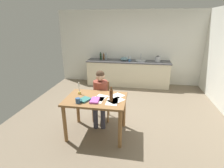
{
  "coord_description": "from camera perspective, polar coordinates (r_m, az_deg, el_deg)",
  "views": [
    {
      "loc": [
        0.44,
        -3.78,
        2.17
      ],
      "look_at": [
        -0.18,
        -0.12,
        0.85
      ],
      "focal_mm": 27.69,
      "sensor_mm": 36.0,
      "label": 1
    }
  ],
  "objects": [
    {
      "name": "book_cookery",
      "position": [
        3.23,
        -5.69,
        -5.39
      ],
      "size": [
        0.16,
        0.26,
        0.03
      ],
      "primitive_type": "cube",
      "rotation": [
        0.0,
        0.0,
        0.05
      ],
      "color": "#B953B4",
      "rests_on": "dining_table"
    },
    {
      "name": "paper_envelope",
      "position": [
        3.28,
        -4.7,
        -5.21
      ],
      "size": [
        0.22,
        0.31,
        0.0
      ],
      "primitive_type": "cube",
      "rotation": [
        0.0,
        0.0,
        -0.04
      ],
      "color": "white",
      "rests_on": "dining_table"
    },
    {
      "name": "wine_glass_back_left",
      "position": [
        6.31,
        3.88,
        8.97
      ],
      "size": [
        0.07,
        0.07,
        0.15
      ],
      "color": "silver",
      "rests_on": "kitchen_counter"
    },
    {
      "name": "stovetop_kettle",
      "position": [
        6.16,
        14.87,
        8.0
      ],
      "size": [
        0.18,
        0.18,
        0.22
      ],
      "color": "#B7BABF",
      "rests_on": "kitchen_counter"
    },
    {
      "name": "chair_at_table",
      "position": [
        4.07,
        -3.59,
        -4.84
      ],
      "size": [
        0.45,
        0.45,
        0.87
      ],
      "color": "olive",
      "rests_on": "ground"
    },
    {
      "name": "kitchen_counter",
      "position": [
        6.27,
        5.24,
        3.64
      ],
      "size": [
        2.92,
        0.64,
        0.9
      ],
      "color": "beige",
      "rests_on": "ground"
    },
    {
      "name": "bottle_wine_red",
      "position": [
        6.32,
        -2.0,
        9.03
      ],
      "size": [
        0.07,
        0.07,
        0.26
      ],
      "color": "#8C999E",
      "rests_on": "kitchen_counter"
    },
    {
      "name": "bottle_oil",
      "position": [
        6.36,
        -3.75,
        9.1
      ],
      "size": [
        0.07,
        0.07,
        0.27
      ],
      "color": "black",
      "rests_on": "kitchen_counter"
    },
    {
      "name": "candlestick",
      "position": [
        3.56,
        -10.73,
        -2.22
      ],
      "size": [
        0.06,
        0.06,
        0.25
      ],
      "color": "gold",
      "rests_on": "dining_table"
    },
    {
      "name": "wine_bottle_on_table",
      "position": [
        3.16,
        -0.26,
        -3.77
      ],
      "size": [
        0.07,
        0.07,
        0.28
      ],
      "color": "#593319",
      "rests_on": "dining_table"
    },
    {
      "name": "paper_letter",
      "position": [
        3.37,
        -3.87,
        -4.49
      ],
      "size": [
        0.28,
        0.34,
        0.0
      ],
      "primitive_type": "cube",
      "rotation": [
        0.0,
        0.0,
        -0.26
      ],
      "color": "white",
      "rests_on": "dining_table"
    },
    {
      "name": "teacup_on_counter",
      "position": [
        6.01,
        5.8,
        7.74
      ],
      "size": [
        0.11,
        0.08,
        0.09
      ],
      "color": "#33598C",
      "rests_on": "kitchen_counter"
    },
    {
      "name": "paper_notice",
      "position": [
        3.43,
        1.47,
        -3.99
      ],
      "size": [
        0.34,
        0.36,
        0.0
      ],
      "primitive_type": "cube",
      "rotation": [
        0.0,
        0.0,
        -0.61
      ],
      "color": "white",
      "rests_on": "dining_table"
    },
    {
      "name": "bottle_vinegar",
      "position": [
        6.35,
        -2.77,
        9.02
      ],
      "size": [
        0.06,
        0.06,
        0.24
      ],
      "color": "#593319",
      "rests_on": "kitchen_counter"
    },
    {
      "name": "wine_glass_by_kettle",
      "position": [
        6.3,
        5.0,
        8.92
      ],
      "size": [
        0.07,
        0.07,
        0.15
      ],
      "color": "silver",
      "rests_on": "kitchen_counter"
    },
    {
      "name": "coffee_mug",
      "position": [
        3.19,
        -11.16,
        -5.4
      ],
      "size": [
        0.12,
        0.09,
        0.1
      ],
      "color": "#33598C",
      "rests_on": "dining_table"
    },
    {
      "name": "paper_bill",
      "position": [
        3.25,
        1.31,
        -5.39
      ],
      "size": [
        0.35,
        0.36,
        0.0
      ],
      "primitive_type": "cube",
      "rotation": [
        0.0,
        0.0,
        -0.66
      ],
      "color": "white",
      "rests_on": "dining_table"
    },
    {
      "name": "paper_receipt",
      "position": [
        3.19,
        0.01,
        -5.93
      ],
      "size": [
        0.21,
        0.3,
        0.0
      ],
      "primitive_type": "cube",
      "rotation": [
        0.0,
        0.0,
        0.01
      ],
      "color": "white",
      "rests_on": "dining_table"
    },
    {
      "name": "book_magazine",
      "position": [
        3.28,
        -9.05,
        -5.12
      ],
      "size": [
        0.25,
        0.27,
        0.03
      ],
      "primitive_type": "cube",
      "rotation": [
        0.0,
        0.0,
        -0.44
      ],
      "color": "#34746D",
      "rests_on": "dining_table"
    },
    {
      "name": "dining_table",
      "position": [
        3.42,
        -5.31,
        -6.66
      ],
      "size": [
        1.16,
        0.81,
        0.8
      ],
      "color": "olive",
      "rests_on": "ground"
    },
    {
      "name": "person_seated",
      "position": [
        3.86,
        -3.89,
        -3.19
      ],
      "size": [
        0.37,
        0.62,
        1.19
      ],
      "color": "brown",
      "rests_on": "ground"
    },
    {
      "name": "ground_plane",
      "position": [
        4.39,
        2.63,
        -10.34
      ],
      "size": [
        5.2,
        5.2,
        0.04
      ],
      "primitive_type": "cube",
      "color": "#7A6B56"
    },
    {
      "name": "wine_glass_near_sink",
      "position": [
        6.29,
        6.04,
        8.87
      ],
      "size": [
        0.07,
        0.07,
        0.15
      ],
      "color": "silver",
      "rests_on": "kitchen_counter"
    },
    {
      "name": "mixing_bowl",
      "position": [
        6.17,
        4.04,
        8.28
      ],
      "size": [
        0.27,
        0.27,
        0.12
      ],
      "primitive_type": "ellipsoid",
      "color": "#668C99",
      "rests_on": "kitchen_counter"
    },
    {
      "name": "wall_back",
      "position": [
        6.45,
        5.74,
        11.78
      ],
      "size": [
        5.2,
        0.12,
        2.6
      ],
      "primitive_type": "cube",
      "color": "silver",
      "rests_on": "ground"
    },
    {
      "name": "sink_unit",
      "position": [
        6.15,
        9.43,
        7.66
      ],
      "size": [
        0.36,
        0.36,
        0.24
      ],
      "color": "#B2B7BC",
      "rests_on": "kitchen_counter"
    }
  ]
}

